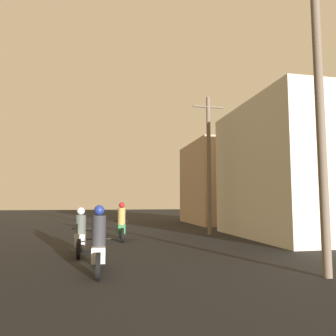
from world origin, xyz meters
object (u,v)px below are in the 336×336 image
object	(u,v)px
motorcycle_silver	(80,236)
motorcycle_green	(121,225)
motorcycle_white	(99,246)
utility_pole_near	(319,100)
building_right_near	(285,171)
utility_pole_far	(209,161)
building_right_far	(219,183)

from	to	relation	value
motorcycle_silver	motorcycle_green	xyz separation A→B (m)	(1.47, 3.61, 0.05)
motorcycle_white	utility_pole_near	size ratio (longest dim) A/B	0.25
building_right_near	utility_pole_near	world-z (taller)	utility_pole_near
motorcycle_white	motorcycle_silver	bearing A→B (deg)	109.91
motorcycle_silver	utility_pole_far	size ratio (longest dim) A/B	0.29
utility_pole_near	motorcycle_silver	bearing A→B (deg)	143.14
motorcycle_silver	building_right_far	world-z (taller)	building_right_far
building_right_far	utility_pole_near	bearing A→B (deg)	-102.54
motorcycle_green	utility_pole_far	size ratio (longest dim) A/B	0.30
motorcycle_white	motorcycle_green	size ratio (longest dim) A/B	0.91
utility_pole_far	motorcycle_silver	bearing A→B (deg)	-139.92
building_right_near	building_right_far	size ratio (longest dim) A/B	1.09
utility_pole_far	motorcycle_white	bearing A→B (deg)	-124.90
building_right_near	motorcycle_white	bearing A→B (deg)	-145.66
motorcycle_white	utility_pole_near	world-z (taller)	utility_pole_near
building_right_far	utility_pole_near	xyz separation A→B (m)	(-3.66, -16.45, 1.05)
motorcycle_silver	utility_pole_near	bearing A→B (deg)	-27.50
motorcycle_silver	utility_pole_near	xyz separation A→B (m)	(5.46, -4.09, 3.38)
motorcycle_silver	utility_pole_near	world-z (taller)	utility_pole_near
utility_pole_near	utility_pole_far	size ratio (longest dim) A/B	1.10
utility_pole_far	utility_pole_near	bearing A→B (deg)	-92.45
motorcycle_silver	utility_pole_far	xyz separation A→B (m)	(5.85, 4.92, 3.02)
motorcycle_white	motorcycle_green	distance (m)	6.33
utility_pole_near	utility_pole_far	world-z (taller)	utility_pole_near
utility_pole_near	utility_pole_far	bearing A→B (deg)	87.55
motorcycle_silver	utility_pole_near	size ratio (longest dim) A/B	0.26
motorcycle_silver	motorcycle_white	bearing A→B (deg)	-68.67
motorcycle_silver	utility_pole_far	distance (m)	8.22
building_right_far	motorcycle_green	bearing A→B (deg)	-131.19
motorcycle_white	utility_pole_far	world-z (taller)	utility_pole_far
building_right_near	utility_pole_far	xyz separation A→B (m)	(-3.03, 1.89, 0.57)
motorcycle_green	building_right_near	xyz separation A→B (m)	(7.41, -0.59, 2.39)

